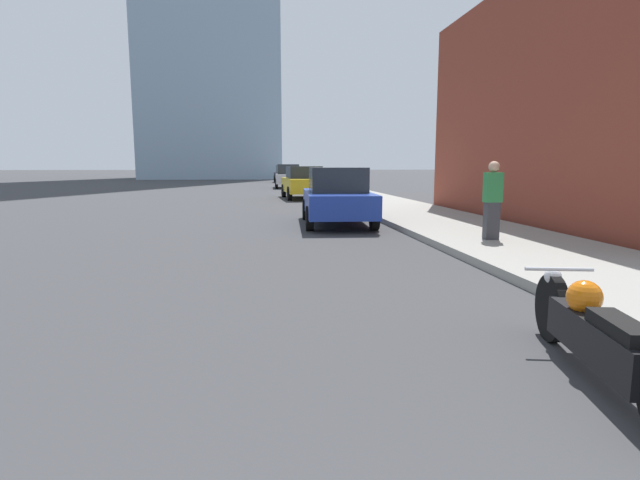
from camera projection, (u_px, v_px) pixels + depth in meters
sidewalk at (325, 186)px, 39.50m from camera, size 3.31×240.00×0.15m
motorcycle at (597, 334)px, 3.92m from camera, size 0.79×2.52×0.76m
parked_car_blue at (337, 196)px, 14.34m from camera, size 2.10×4.47×1.64m
parked_car_yellow at (304, 182)px, 25.66m from camera, size 2.17×4.59×1.65m
parked_car_silver at (288, 176)px, 37.77m from camera, size 2.06×4.52×1.78m
parked_car_black at (284, 174)px, 50.11m from camera, size 1.98×4.48×1.73m
pedestrian at (492, 200)px, 10.42m from camera, size 0.36×0.23×1.64m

